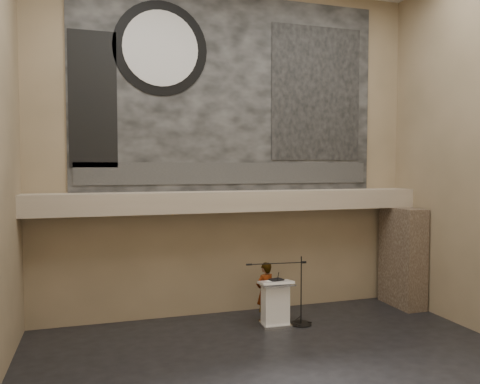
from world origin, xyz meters
name	(u,v)px	position (x,y,z in m)	size (l,w,h in m)	color
floor	(292,376)	(0.00, 0.00, 0.00)	(10.00, 10.00, 0.00)	black
wall_back	(231,150)	(0.00, 4.00, 4.25)	(10.00, 0.02, 8.50)	#78674C
wall_front	(461,120)	(0.00, -4.00, 4.25)	(10.00, 0.02, 8.50)	#78674C
soffit	(235,201)	(0.00, 3.60, 2.95)	(10.00, 0.80, 0.50)	gray
sprinkler_left	(173,214)	(-1.60, 3.55, 2.67)	(0.04, 0.04, 0.06)	#B2893D
sprinkler_right	(305,210)	(1.90, 3.55, 2.67)	(0.04, 0.04, 0.06)	#B2893D
banner	(231,93)	(0.00, 3.97, 5.70)	(8.00, 0.05, 5.00)	black
banner_text_strip	(232,173)	(0.00, 3.93, 3.65)	(7.76, 0.02, 0.55)	#2B2B2B
banner_clock_rim	(161,48)	(-1.80, 3.93, 6.70)	(2.30, 2.30, 0.02)	black
banner_clock_face	(161,48)	(-1.80, 3.91, 6.70)	(1.84, 1.84, 0.02)	silver
banner_building_print	(317,94)	(2.40, 3.93, 5.80)	(2.60, 0.02, 3.60)	black
banner_brick_print	(93,99)	(-3.40, 3.93, 5.40)	(1.10, 0.02, 3.20)	black
stone_pier	(402,257)	(4.65, 3.15, 1.35)	(0.60, 1.40, 2.70)	#443529
lectern	(275,304)	(0.69, 2.57, 0.55)	(0.79, 0.58, 1.14)	silver
binder	(276,280)	(0.72, 2.60, 1.12)	(0.30, 0.24, 0.04)	black
papers	(273,281)	(0.61, 2.54, 1.10)	(0.23, 0.32, 0.01)	white
speaker_person	(265,292)	(0.59, 3.00, 0.74)	(0.54, 0.35, 1.47)	beige
mic_stand	(299,314)	(1.29, 2.53, 0.26)	(1.61, 0.52, 1.66)	black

